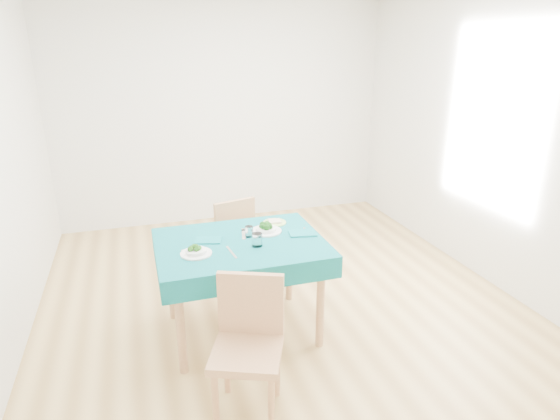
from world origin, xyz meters
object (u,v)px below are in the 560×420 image
object	(u,v)px
bowl_near	(196,250)
side_plate	(275,222)
chair_far	(227,234)
bowl_far	(266,227)
table	(242,288)
chair_near	(247,342)

from	to	relation	value
bowl_near	side_plate	distance (m)	0.80
chair_far	bowl_far	world-z (taller)	chair_far
table	bowl_near	distance (m)	0.55
side_plate	bowl_near	bearing A→B (deg)	-149.51
bowl_near	bowl_far	distance (m)	0.62
table	side_plate	xyz separation A→B (m)	(0.35, 0.29, 0.38)
chair_far	table	bearing A→B (deg)	70.74
chair_far	side_plate	distance (m)	0.69
chair_far	bowl_far	xyz separation A→B (m)	(0.17, -0.72, 0.32)
chair_near	bowl_far	xyz separation A→B (m)	(0.40, 0.97, 0.29)
bowl_near	side_plate	xyz separation A→B (m)	(0.69, 0.41, -0.03)
bowl_far	chair_near	bearing A→B (deg)	-112.31
chair_near	side_plate	size ratio (longest dim) A/B	5.37
chair_far	side_plate	bearing A→B (deg)	102.20
table	bowl_far	bearing A→B (deg)	28.79
chair_far	side_plate	size ratio (longest dim) A/B	5.13
chair_far	bowl_far	distance (m)	0.80
side_plate	bowl_far	bearing A→B (deg)	-126.51
table	bowl_far	world-z (taller)	bowl_far
bowl_near	bowl_far	bearing A→B (deg)	23.38
table	chair_near	size ratio (longest dim) A/B	1.21
table	chair_near	bearing A→B (deg)	-101.19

